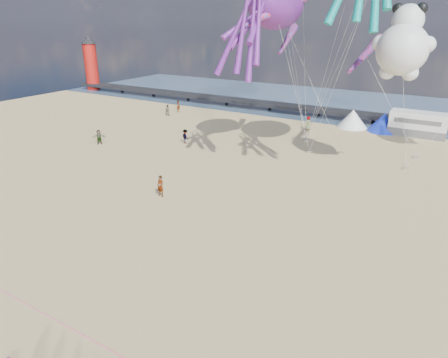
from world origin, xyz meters
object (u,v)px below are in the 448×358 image
at_px(beachgoer_5, 178,106).
at_px(kite_octopus_purple, 276,2).
at_px(lighthouse, 91,67).
at_px(sandbag_c, 406,169).
at_px(windsock_mid, 365,55).
at_px(tent_blue, 384,122).
at_px(sandbag_e, 306,140).
at_px(standing_person, 161,186).
at_px(beachgoer_2, 185,136).
at_px(windsock_left, 276,10).
at_px(sandbag_b, 342,153).
at_px(windsock_right, 287,40).
at_px(tent_white, 353,119).
at_px(motorhome_0, 418,124).
at_px(beachgoer_1, 168,110).
at_px(sandbag_d, 416,157).
at_px(beachgoer_4, 99,137).
at_px(sandbag_a, 310,152).
at_px(beachgoer_0, 308,123).
at_px(kite_panda, 402,50).

bearing_deg(beachgoer_5, kite_octopus_purple, 175.06).
bearing_deg(lighthouse, beachgoer_5, -16.66).
xyz_separation_m(sandbag_c, windsock_mid, (-5.53, 1.33, 10.32)).
xyz_separation_m(tent_blue, sandbag_e, (-6.97, -9.50, -1.09)).
height_order(standing_person, beachgoer_2, standing_person).
distance_m(windsock_left, windsock_mid, 9.92).
bearing_deg(kite_octopus_purple, lighthouse, 170.41).
xyz_separation_m(standing_person, windsock_left, (3.91, 12.74, 13.45)).
height_order(sandbag_b, windsock_right, windsock_right).
xyz_separation_m(lighthouse, tent_white, (54.00, -4.00, -3.30)).
bearing_deg(kite_octopus_purple, sandbag_e, 87.11).
relative_size(lighthouse, tent_blue, 2.25).
xyz_separation_m(lighthouse, motorhome_0, (62.00, -4.00, -3.00)).
xyz_separation_m(sandbag_c, sandbag_e, (-11.73, 4.21, 0.00)).
relative_size(motorhome_0, standing_person, 3.64).
height_order(beachgoer_1, sandbag_c, beachgoer_1).
bearing_deg(sandbag_d, standing_person, -128.29).
height_order(sandbag_d, windsock_right, windsock_right).
xyz_separation_m(beachgoer_4, kite_octopus_purple, (18.60, 6.94, 14.25)).
xyz_separation_m(motorhome_0, sandbag_a, (-9.14, -13.41, -1.39)).
height_order(windsock_left, windsock_right, windsock_left).
bearing_deg(sandbag_b, beachgoer_0, 130.60).
bearing_deg(sandbag_c, windsock_mid, 166.44).
bearing_deg(tent_white, beachgoer_0, -138.04).
height_order(motorhome_0, beachgoer_5, motorhome_0).
relative_size(beachgoer_0, beachgoer_2, 1.08).
bearing_deg(tent_blue, sandbag_e, -126.28).
relative_size(kite_octopus_purple, windsock_right, 2.17).
distance_m(beachgoer_2, kite_panda, 24.44).
xyz_separation_m(tent_blue, beachgoer_4, (-27.38, -22.98, -0.35)).
xyz_separation_m(sandbag_b, kite_octopus_purple, (-6.75, -4.10, 14.99)).
xyz_separation_m(beachgoer_4, windsock_left, (19.53, 4.86, 13.51)).
distance_m(motorhome_0, beachgoer_1, 34.58).
height_order(motorhome_0, beachgoer_0, motorhome_0).
distance_m(kite_octopus_purple, kite_panda, 12.52).
bearing_deg(sandbag_e, lighthouse, 165.18).
bearing_deg(tent_white, windsock_right, -113.03).
distance_m(beachgoer_1, sandbag_a, 25.49).
height_order(tent_blue, beachgoer_4, tent_blue).
bearing_deg(tent_blue, beachgoer_0, -154.16).
relative_size(motorhome_0, beachgoer_1, 4.12).
distance_m(beachgoer_5, kite_panda, 36.70).
distance_m(standing_person, beachgoer_5, 31.98).
bearing_deg(beachgoer_1, sandbag_c, 157.24).
bearing_deg(beachgoer_0, beachgoer_5, -34.72).
relative_size(sandbag_b, sandbag_e, 1.00).
xyz_separation_m(beachgoer_0, sandbag_c, (13.42, -9.51, -0.79)).
xyz_separation_m(beachgoer_4, sandbag_a, (22.24, 9.58, -0.74)).
distance_m(beachgoer_5, sandbag_d, 35.29).
relative_size(sandbag_e, windsock_right, 0.09).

